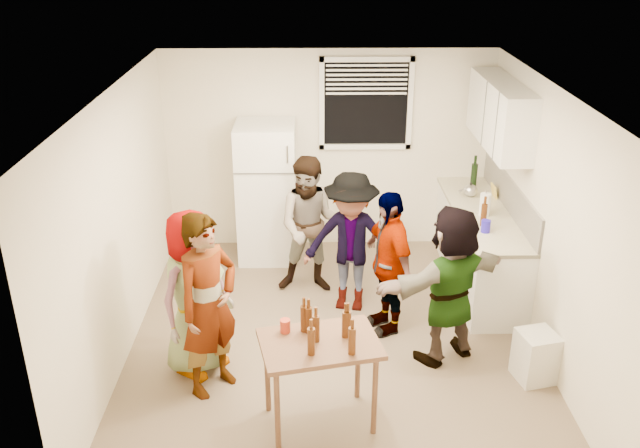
{
  "coord_description": "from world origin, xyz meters",
  "views": [
    {
      "loc": [
        -0.22,
        -5.76,
        3.83
      ],
      "look_at": [
        -0.13,
        0.25,
        1.15
      ],
      "focal_mm": 38.0,
      "sensor_mm": 36.0,
      "label": 1
    }
  ],
  "objects_px": {
    "red_cup": "(285,332)",
    "beer_bottle_counter": "(483,226)",
    "guest_black": "(385,327)",
    "guest_back_right": "(349,306)",
    "beer_bottle_table": "(309,332)",
    "guest_back_left": "(312,288)",
    "guest_stripe": "(215,386)",
    "trash_bin": "(536,355)",
    "serving_table": "(320,421)",
    "kettle": "(470,196)",
    "guest_grey": "(200,366)",
    "guest_orange": "(444,355)",
    "blue_cup": "(485,232)",
    "wine_bottle": "(473,187)",
    "refrigerator": "(267,192)"
  },
  "relations": [
    {
      "from": "guest_back_right",
      "to": "guest_orange",
      "type": "distance_m",
      "value": 1.28
    },
    {
      "from": "trash_bin",
      "to": "guest_back_left",
      "type": "xyz_separation_m",
      "value": [
        -2.03,
        1.7,
        -0.25
      ]
    },
    {
      "from": "wine_bottle",
      "to": "guest_back_right",
      "type": "xyz_separation_m",
      "value": [
        -1.55,
        -1.26,
        -0.9
      ]
    },
    {
      "from": "guest_stripe",
      "to": "kettle",
      "type": "bearing_deg",
      "value": -8.66
    },
    {
      "from": "beer_bottle_table",
      "to": "guest_back_left",
      "type": "xyz_separation_m",
      "value": [
        0.03,
        2.11,
        -0.79
      ]
    },
    {
      "from": "trash_bin",
      "to": "guest_back_right",
      "type": "height_order",
      "value": "trash_bin"
    },
    {
      "from": "refrigerator",
      "to": "guest_back_right",
      "type": "height_order",
      "value": "refrigerator"
    },
    {
      "from": "beer_bottle_table",
      "to": "guest_orange",
      "type": "relative_size",
      "value": 0.15
    },
    {
      "from": "beer_bottle_counter",
      "to": "trash_bin",
      "type": "bearing_deg",
      "value": -81.51
    },
    {
      "from": "guest_black",
      "to": "serving_table",
      "type": "bearing_deg",
      "value": -45.58
    },
    {
      "from": "guest_back_left",
      "to": "refrigerator",
      "type": "bearing_deg",
      "value": 126.04
    },
    {
      "from": "refrigerator",
      "to": "beer_bottle_table",
      "type": "xyz_separation_m",
      "value": [
        0.51,
        -2.98,
        -0.06
      ]
    },
    {
      "from": "serving_table",
      "to": "red_cup",
      "type": "bearing_deg",
      "value": 152.13
    },
    {
      "from": "serving_table",
      "to": "beer_bottle_table",
      "type": "relative_size",
      "value": 4.11
    },
    {
      "from": "trash_bin",
      "to": "guest_orange",
      "type": "bearing_deg",
      "value": 153.96
    },
    {
      "from": "serving_table",
      "to": "guest_back_left",
      "type": "xyz_separation_m",
      "value": [
        -0.06,
        2.26,
        0.0
      ]
    },
    {
      "from": "serving_table",
      "to": "guest_back_left",
      "type": "bearing_deg",
      "value": 91.49
    },
    {
      "from": "guest_back_left",
      "to": "blue_cup",
      "type": "bearing_deg",
      "value": -9.22
    },
    {
      "from": "blue_cup",
      "to": "beer_bottle_table",
      "type": "distance_m",
      "value": 2.49
    },
    {
      "from": "kettle",
      "to": "beer_bottle_table",
      "type": "distance_m",
      "value": 3.29
    },
    {
      "from": "red_cup",
      "to": "guest_grey",
      "type": "xyz_separation_m",
      "value": [
        -0.84,
        0.65,
        -0.79
      ]
    },
    {
      "from": "blue_cup",
      "to": "guest_back_left",
      "type": "xyz_separation_m",
      "value": [
        -1.8,
        0.43,
        -0.9
      ]
    },
    {
      "from": "refrigerator",
      "to": "guest_black",
      "type": "distance_m",
      "value": 2.29
    },
    {
      "from": "blue_cup",
      "to": "guest_back_right",
      "type": "height_order",
      "value": "blue_cup"
    },
    {
      "from": "kettle",
      "to": "guest_stripe",
      "type": "relative_size",
      "value": 0.13
    },
    {
      "from": "trash_bin",
      "to": "guest_back_right",
      "type": "bearing_deg",
      "value": 141.13
    },
    {
      "from": "guest_grey",
      "to": "guest_black",
      "type": "bearing_deg",
      "value": -34.93
    },
    {
      "from": "beer_bottle_table",
      "to": "wine_bottle",
      "type": "bearing_deg",
      "value": 56.22
    },
    {
      "from": "red_cup",
      "to": "beer_bottle_counter",
      "type": "bearing_deg",
      "value": 42.01
    },
    {
      "from": "beer_bottle_counter",
      "to": "serving_table",
      "type": "height_order",
      "value": "beer_bottle_counter"
    },
    {
      "from": "guest_back_left",
      "to": "guest_orange",
      "type": "xyz_separation_m",
      "value": [
        1.28,
        -1.33,
        0.0
      ]
    },
    {
      "from": "trash_bin",
      "to": "guest_orange",
      "type": "relative_size",
      "value": 0.31
    },
    {
      "from": "refrigerator",
      "to": "wine_bottle",
      "type": "xyz_separation_m",
      "value": [
        2.5,
        0.0,
        0.05
      ]
    },
    {
      "from": "kettle",
      "to": "beer_bottle_counter",
      "type": "height_order",
      "value": "beer_bottle_counter"
    },
    {
      "from": "beer_bottle_counter",
      "to": "guest_back_left",
      "type": "bearing_deg",
      "value": 171.34
    },
    {
      "from": "guest_grey",
      "to": "guest_orange",
      "type": "height_order",
      "value": "guest_grey"
    },
    {
      "from": "beer_bottle_counter",
      "to": "guest_back_right",
      "type": "xyz_separation_m",
      "value": [
        -1.4,
        -0.12,
        -0.9
      ]
    },
    {
      "from": "kettle",
      "to": "guest_grey",
      "type": "xyz_separation_m",
      "value": [
        -2.93,
        -2.04,
        -0.9
      ]
    },
    {
      "from": "red_cup",
      "to": "trash_bin",
      "type": "bearing_deg",
      "value": 10.37
    },
    {
      "from": "guest_back_right",
      "to": "guest_back_left",
      "type": "bearing_deg",
      "value": 148.46
    },
    {
      "from": "guest_black",
      "to": "guest_back_right",
      "type": "bearing_deg",
      "value": -160.65
    },
    {
      "from": "serving_table",
      "to": "guest_black",
      "type": "xyz_separation_m",
      "value": [
        0.7,
        1.43,
        0.0
      ]
    },
    {
      "from": "guest_stripe",
      "to": "guest_back_right",
      "type": "relative_size",
      "value": 1.09
    },
    {
      "from": "kettle",
      "to": "guest_back_left",
      "type": "xyz_separation_m",
      "value": [
        -1.86,
        -0.58,
        -0.9
      ]
    },
    {
      "from": "guest_stripe",
      "to": "guest_back_left",
      "type": "distance_m",
      "value": 1.98
    },
    {
      "from": "blue_cup",
      "to": "guest_stripe",
      "type": "distance_m",
      "value": 3.14
    },
    {
      "from": "kettle",
      "to": "trash_bin",
      "type": "relative_size",
      "value": 0.46
    },
    {
      "from": "beer_bottle_counter",
      "to": "wine_bottle",
      "type": "bearing_deg",
      "value": 82.52
    },
    {
      "from": "wine_bottle",
      "to": "guest_orange",
      "type": "bearing_deg",
      "value": -107.31
    },
    {
      "from": "serving_table",
      "to": "trash_bin",
      "type": "bearing_deg",
      "value": 15.84
    }
  ]
}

